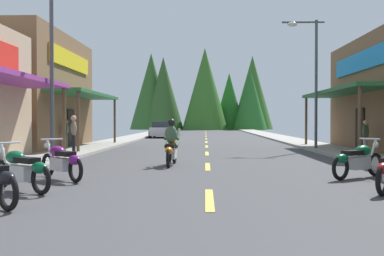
# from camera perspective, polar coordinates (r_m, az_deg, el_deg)

# --- Properties ---
(ground) EXTENTS (10.14, 89.60, 0.10)m
(ground) POSITION_cam_1_polar(r_m,az_deg,el_deg) (30.24, 1.84, -1.99)
(ground) COLOR #424244
(sidewalk_left) EXTENTS (2.33, 89.60, 0.12)m
(sidewalk_left) POSITION_cam_1_polar(r_m,az_deg,el_deg) (30.85, -9.82, -1.74)
(sidewalk_left) COLOR #9E9991
(sidewalk_left) RESTS_ON ground
(sidewalk_right) EXTENTS (2.33, 89.60, 0.12)m
(sidewalk_right) POSITION_cam_1_polar(r_m,az_deg,el_deg) (30.88, 13.49, -1.75)
(sidewalk_right) COLOR #9E9991
(sidewalk_right) RESTS_ON ground
(centerline_dashes) EXTENTS (0.16, 62.55, 0.01)m
(centerline_dashes) POSITION_cam_1_polar(r_m,az_deg,el_deg) (31.85, 1.83, -1.74)
(centerline_dashes) COLOR #E0C64C
(centerline_dashes) RESTS_ON ground
(storefront_left_far) EXTENTS (8.66, 9.51, 6.09)m
(storefront_left_far) POSITION_cam_1_polar(r_m,az_deg,el_deg) (26.35, -22.37, 4.23)
(storefront_left_far) COLOR brown
(storefront_left_far) RESTS_ON ground
(streetlamp_left) EXTENTS (2.11, 0.30, 6.15)m
(streetlamp_left) POSITION_cam_1_polar(r_m,az_deg,el_deg) (16.57, -16.36, 9.60)
(streetlamp_left) COLOR #474C51
(streetlamp_left) RESTS_ON ground
(streetlamp_right) EXTENTS (2.11, 0.30, 6.53)m
(streetlamp_right) POSITION_cam_1_polar(r_m,az_deg,el_deg) (23.35, 14.78, 7.60)
(streetlamp_right) COLOR #474C51
(streetlamp_right) RESTS_ON ground
(motorcycle_parked_right_3) EXTENTS (1.77, 1.37, 1.04)m
(motorcycle_parked_right_3) POSITION_cam_1_polar(r_m,az_deg,el_deg) (12.46, 20.34, -3.80)
(motorcycle_parked_right_3) COLOR black
(motorcycle_parked_right_3) RESTS_ON ground
(motorcycle_parked_left_3) EXTENTS (1.78, 1.35, 1.04)m
(motorcycle_parked_left_3) POSITION_cam_1_polar(r_m,az_deg,el_deg) (10.19, -20.91, -4.85)
(motorcycle_parked_left_3) COLOR black
(motorcycle_parked_left_3) RESTS_ON ground
(motorcycle_parked_left_4) EXTENTS (1.58, 1.59, 1.04)m
(motorcycle_parked_left_4) POSITION_cam_1_polar(r_m,az_deg,el_deg) (11.85, -16.27, -4.02)
(motorcycle_parked_left_4) COLOR black
(motorcycle_parked_left_4) RESTS_ON ground
(rider_cruising_lead) EXTENTS (0.60, 2.14, 1.57)m
(rider_cruising_lead) POSITION_cam_1_polar(r_m,az_deg,el_deg) (14.93, -2.62, -2.32)
(rider_cruising_lead) COLOR black
(rider_cruising_lead) RESTS_ON ground
(pedestrian_browsing) EXTENTS (0.34, 0.55, 1.73)m
(pedestrian_browsing) POSITION_cam_1_polar(r_m,az_deg,el_deg) (19.70, -14.82, -0.53)
(pedestrian_browsing) COLOR black
(pedestrian_browsing) RESTS_ON ground
(pedestrian_waiting) EXTENTS (0.42, 0.47, 1.53)m
(pedestrian_waiting) POSITION_cam_1_polar(r_m,az_deg,el_deg) (20.59, 21.21, -0.86)
(pedestrian_waiting) COLOR #B2A599
(pedestrian_waiting) RESTS_ON ground
(pedestrian_strolling) EXTENTS (0.40, 0.52, 1.57)m
(pedestrian_strolling) POSITION_cam_1_polar(r_m,az_deg,el_deg) (23.41, -15.71, -0.57)
(pedestrian_strolling) COLOR #3F593F
(pedestrian_strolling) RESTS_ON ground
(parked_car_curbside) EXTENTS (2.09, 4.31, 1.40)m
(parked_car_curbside) POSITION_cam_1_polar(r_m,az_deg,el_deg) (39.83, -3.77, -0.22)
(parked_car_curbside) COLOR silver
(parked_car_curbside) RESTS_ON ground
(treeline_backdrop) EXTENTS (24.50, 11.48, 13.40)m
(treeline_backdrop) POSITION_cam_1_polar(r_m,az_deg,el_deg) (75.46, 1.27, 4.40)
(treeline_backdrop) COLOR #256823
(treeline_backdrop) RESTS_ON ground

